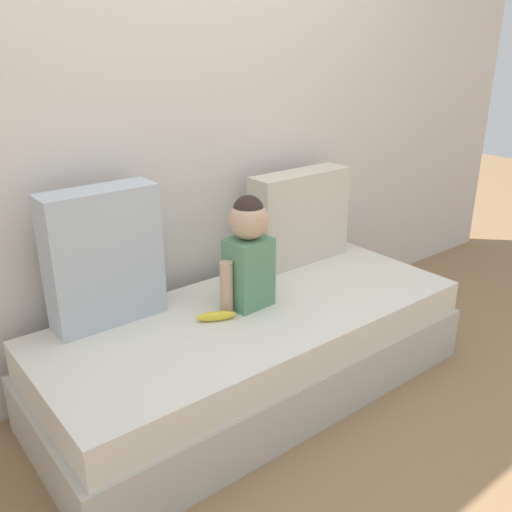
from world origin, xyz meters
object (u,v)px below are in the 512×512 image
toddler (249,250)px  throw_pillow_right (299,217)px  couch (255,350)px  throw_pillow_left (104,257)px  banana (216,316)px

toddler → throw_pillow_right: bearing=25.5°
throw_pillow_right → toddler: 0.59m
couch → throw_pillow_right: (0.54, 0.31, 0.45)m
couch → throw_pillow_left: 0.79m
toddler → couch: bearing=-96.0°
throw_pillow_right → banana: bearing=-158.7°
couch → banana: size_ratio=11.50×
throw_pillow_right → toddler: size_ratio=1.13×
couch → toddler: size_ratio=3.90×
throw_pillow_right → couch: bearing=-150.2°
throw_pillow_left → banana: bearing=-39.6°
couch → toddler: 0.47m
toddler → banana: bearing=-171.0°
couch → throw_pillow_right: 0.76m
couch → throw_pillow_left: throw_pillow_left is taller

